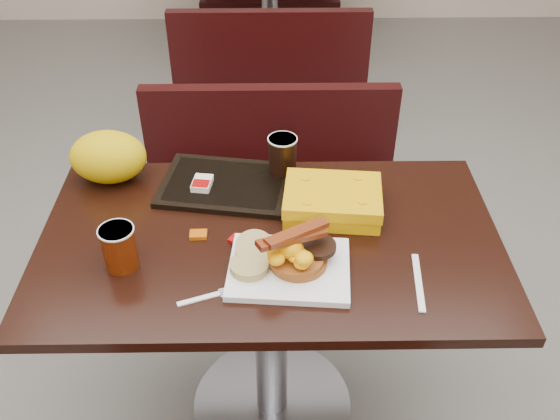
{
  "coord_description": "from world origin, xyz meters",
  "views": [
    {
      "loc": [
        0.01,
        -1.22,
        1.8
      ],
      "look_at": [
        0.03,
        0.02,
        0.82
      ],
      "focal_mm": 39.61,
      "sensor_mm": 36.0,
      "label": 1
    }
  ],
  "objects_px": {
    "coffee_cup_near": "(119,248)",
    "coffee_cup_far": "(283,155)",
    "paper_bag": "(108,157)",
    "pancake_stack": "(298,259)",
    "bench_near_n": "(271,196)",
    "platter": "(289,269)",
    "tray": "(225,185)",
    "hashbrown_sleeve_left": "(202,183)",
    "table_far": "(270,13)",
    "clamshell": "(332,201)",
    "knife": "(418,282)",
    "fork": "(199,299)",
    "table_near": "(271,332)",
    "bench_far_s": "(270,63)"
  },
  "relations": [
    {
      "from": "tray",
      "to": "pancake_stack",
      "type": "bearing_deg",
      "value": -50.72
    },
    {
      "from": "bench_near_n",
      "to": "hashbrown_sleeve_left",
      "type": "bearing_deg",
      "value": -111.16
    },
    {
      "from": "fork",
      "to": "clamshell",
      "type": "height_order",
      "value": "clamshell"
    },
    {
      "from": "table_far",
      "to": "hashbrown_sleeve_left",
      "type": "height_order",
      "value": "hashbrown_sleeve_left"
    },
    {
      "from": "platter",
      "to": "tray",
      "type": "relative_size",
      "value": 0.81
    },
    {
      "from": "table_far",
      "to": "tray",
      "type": "height_order",
      "value": "tray"
    },
    {
      "from": "table_near",
      "to": "paper_bag",
      "type": "relative_size",
      "value": 5.48
    },
    {
      "from": "coffee_cup_near",
      "to": "paper_bag",
      "type": "height_order",
      "value": "paper_bag"
    },
    {
      "from": "knife",
      "to": "tray",
      "type": "relative_size",
      "value": 0.53
    },
    {
      "from": "table_far",
      "to": "coffee_cup_near",
      "type": "height_order",
      "value": "coffee_cup_near"
    },
    {
      "from": "hashbrown_sleeve_left",
      "to": "clamshell",
      "type": "bearing_deg",
      "value": -7.14
    },
    {
      "from": "platter",
      "to": "tray",
      "type": "xyz_separation_m",
      "value": [
        -0.17,
        0.35,
        -0.0
      ]
    },
    {
      "from": "pancake_stack",
      "to": "coffee_cup_near",
      "type": "relative_size",
      "value": 1.24
    },
    {
      "from": "table_near",
      "to": "pancake_stack",
      "type": "bearing_deg",
      "value": -60.0
    },
    {
      "from": "coffee_cup_near",
      "to": "table_near",
      "type": "bearing_deg",
      "value": 15.74
    },
    {
      "from": "bench_near_n",
      "to": "pancake_stack",
      "type": "relative_size",
      "value": 7.08
    },
    {
      "from": "platter",
      "to": "paper_bag",
      "type": "xyz_separation_m",
      "value": [
        -0.51,
        0.4,
        0.07
      ]
    },
    {
      "from": "pancake_stack",
      "to": "clamshell",
      "type": "distance_m",
      "value": 0.25
    },
    {
      "from": "paper_bag",
      "to": "fork",
      "type": "bearing_deg",
      "value": -58.93
    },
    {
      "from": "platter",
      "to": "table_far",
      "type": "bearing_deg",
      "value": 95.79
    },
    {
      "from": "platter",
      "to": "knife",
      "type": "distance_m",
      "value": 0.31
    },
    {
      "from": "table_far",
      "to": "coffee_cup_near",
      "type": "relative_size",
      "value": 10.51
    },
    {
      "from": "clamshell",
      "to": "pancake_stack",
      "type": "bearing_deg",
      "value": -108.35
    },
    {
      "from": "bench_near_n",
      "to": "clamshell",
      "type": "relative_size",
      "value": 3.84
    },
    {
      "from": "knife",
      "to": "pancake_stack",
      "type": "bearing_deg",
      "value": -95.3
    },
    {
      "from": "table_far",
      "to": "clamshell",
      "type": "bearing_deg",
      "value": -86.11
    },
    {
      "from": "bench_far_s",
      "to": "paper_bag",
      "type": "distance_m",
      "value": 1.76
    },
    {
      "from": "platter",
      "to": "coffee_cup_near",
      "type": "bearing_deg",
      "value": -179.11
    },
    {
      "from": "table_far",
      "to": "clamshell",
      "type": "xyz_separation_m",
      "value": [
        0.17,
        -2.49,
        0.41
      ]
    },
    {
      "from": "bench_far_s",
      "to": "fork",
      "type": "relative_size",
      "value": 7.11
    },
    {
      "from": "pancake_stack",
      "to": "knife",
      "type": "distance_m",
      "value": 0.29
    },
    {
      "from": "bench_near_n",
      "to": "paper_bag",
      "type": "xyz_separation_m",
      "value": [
        -0.46,
        -0.43,
        0.47
      ]
    },
    {
      "from": "paper_bag",
      "to": "bench_near_n",
      "type": "bearing_deg",
      "value": 42.97
    },
    {
      "from": "coffee_cup_far",
      "to": "paper_bag",
      "type": "height_order",
      "value": "paper_bag"
    },
    {
      "from": "bench_far_s",
      "to": "coffee_cup_far",
      "type": "bearing_deg",
      "value": -88.67
    },
    {
      "from": "bench_far_s",
      "to": "hashbrown_sleeve_left",
      "type": "height_order",
      "value": "hashbrown_sleeve_left"
    },
    {
      "from": "paper_bag",
      "to": "pancake_stack",
      "type": "bearing_deg",
      "value": -36.23
    },
    {
      "from": "hashbrown_sleeve_left",
      "to": "clamshell",
      "type": "height_order",
      "value": "clamshell"
    },
    {
      "from": "bench_near_n",
      "to": "fork",
      "type": "height_order",
      "value": "fork"
    },
    {
      "from": "coffee_cup_near",
      "to": "coffee_cup_far",
      "type": "bearing_deg",
      "value": 43.55
    },
    {
      "from": "bench_near_n",
      "to": "clamshell",
      "type": "height_order",
      "value": "clamshell"
    },
    {
      "from": "coffee_cup_near",
      "to": "tray",
      "type": "relative_size",
      "value": 0.31
    },
    {
      "from": "paper_bag",
      "to": "hashbrown_sleeve_left",
      "type": "bearing_deg",
      "value": -13.5
    },
    {
      "from": "table_near",
      "to": "clamshell",
      "type": "xyz_separation_m",
      "value": [
        0.17,
        0.11,
        0.41
      ]
    },
    {
      "from": "bench_far_s",
      "to": "fork",
      "type": "distance_m",
      "value": 2.16
    },
    {
      "from": "bench_near_n",
      "to": "paper_bag",
      "type": "distance_m",
      "value": 0.78
    },
    {
      "from": "bench_far_s",
      "to": "paper_bag",
      "type": "bearing_deg",
      "value": -105.82
    },
    {
      "from": "tray",
      "to": "paper_bag",
      "type": "height_order",
      "value": "paper_bag"
    },
    {
      "from": "tray",
      "to": "bench_near_n",
      "type": "bearing_deg",
      "value": 84.36
    },
    {
      "from": "coffee_cup_near",
      "to": "tray",
      "type": "xyz_separation_m",
      "value": [
        0.24,
        0.32,
        -0.05
      ]
    }
  ]
}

